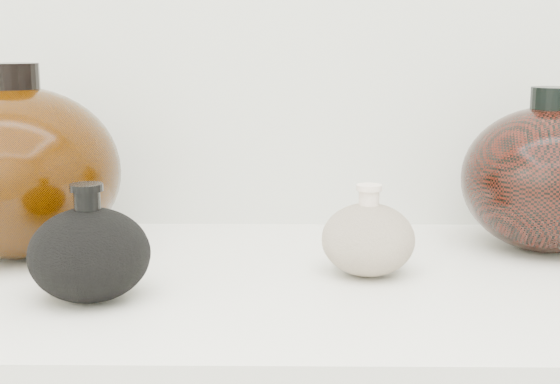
{
  "coord_description": "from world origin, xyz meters",
  "views": [
    {
      "loc": [
        -0.03,
        0.11,
        1.16
      ],
      "look_at": [
        -0.04,
        0.92,
        1.0
      ],
      "focal_mm": 50.0,
      "sensor_mm": 36.0,
      "label": 1
    }
  ],
  "objects_px": {
    "cream_gourd_vase": "(368,239)",
    "black_gourd_vase": "(90,253)",
    "right_round_pot": "(548,178)",
    "left_round_pot": "(19,171)"
  },
  "relations": [
    {
      "from": "cream_gourd_vase",
      "to": "black_gourd_vase",
      "type": "bearing_deg",
      "value": -162.56
    },
    {
      "from": "black_gourd_vase",
      "to": "right_round_pot",
      "type": "relative_size",
      "value": 0.68
    },
    {
      "from": "cream_gourd_vase",
      "to": "right_round_pot",
      "type": "relative_size",
      "value": 0.5
    },
    {
      "from": "cream_gourd_vase",
      "to": "right_round_pot",
      "type": "distance_m",
      "value": 0.26
    },
    {
      "from": "black_gourd_vase",
      "to": "right_round_pot",
      "type": "bearing_deg",
      "value": 21.01
    },
    {
      "from": "cream_gourd_vase",
      "to": "left_round_pot",
      "type": "bearing_deg",
      "value": 169.63
    },
    {
      "from": "black_gourd_vase",
      "to": "left_round_pot",
      "type": "height_order",
      "value": "left_round_pot"
    },
    {
      "from": "cream_gourd_vase",
      "to": "right_round_pot",
      "type": "bearing_deg",
      "value": 25.21
    },
    {
      "from": "black_gourd_vase",
      "to": "cream_gourd_vase",
      "type": "relative_size",
      "value": 1.35
    },
    {
      "from": "left_round_pot",
      "to": "right_round_pot",
      "type": "xyz_separation_m",
      "value": [
        0.65,
        0.03,
        -0.01
      ]
    }
  ]
}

